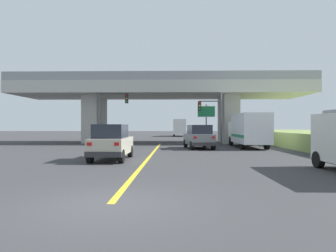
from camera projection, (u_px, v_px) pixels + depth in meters
ground at (161, 143)px, 34.60m from camera, size 160.00×160.00×0.00m
overpass_bridge at (161, 96)px, 34.60m from camera, size 32.82×8.42×7.58m
lane_divider_stripe at (151, 155)px, 19.61m from camera, size 0.20×24.54×0.01m
suv_lead at (112, 142)px, 16.86m from camera, size 1.89×4.26×2.02m
suv_crossing at (199, 137)px, 25.41m from camera, size 2.51×4.53×2.02m
box_truck at (248, 130)px, 26.57m from camera, size 2.33×7.28×3.00m
traffic_signal_nearside at (213, 113)px, 29.98m from camera, size 2.43×0.36×5.25m
traffic_signal_farside at (109, 109)px, 31.08m from camera, size 3.06×0.36×5.87m
highway_sign at (206, 115)px, 31.08m from camera, size 1.83×0.17×4.18m
semi_truck_distant at (179, 127)px, 56.17m from camera, size 2.33×7.12×3.18m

